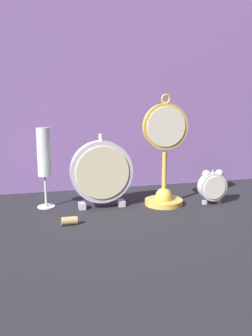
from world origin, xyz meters
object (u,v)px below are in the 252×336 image
Objects in this scene: pocket_watch_on_stand at (165,163)px; champagne_flute at (44,158)px; alarm_clock_twin_bell at (212,185)px; mantel_clock_silver at (102,172)px; wine_cork at (69,221)px.

pocket_watch_on_stand reaches higher than champagne_flute.
alarm_clock_twin_bell is 0.53m from champagne_flute.
champagne_flute reaches higher than alarm_clock_twin_bell.
mantel_clock_silver is at bearing -15.47° from champagne_flute.
wine_cork is (-0.46, -0.08, -0.05)m from alarm_clock_twin_bell.
mantel_clock_silver is 0.20m from wine_cork.
mantel_clock_silver is at bearing 48.93° from wine_cork.
mantel_clock_silver is (-0.19, 0.02, -0.02)m from pocket_watch_on_stand.
alarm_clock_twin_bell is at bearing 9.92° from wine_cork.
champagne_flute is (-0.51, 0.09, 0.09)m from alarm_clock_twin_bell.
mantel_clock_silver reaches higher than alarm_clock_twin_bell.
champagne_flute reaches higher than mantel_clock_silver.
mantel_clock_silver is at bearing 174.68° from pocket_watch_on_stand.
champagne_flute is 5.81× the size of wine_cork.
alarm_clock_twin_bell reaches higher than wine_cork.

